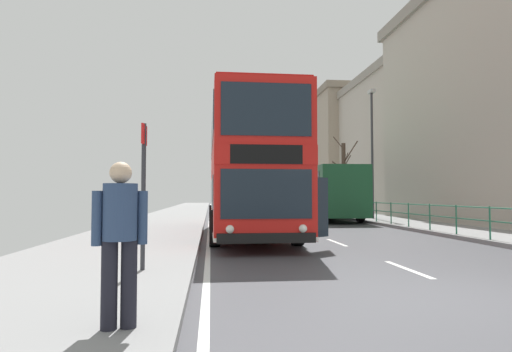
{
  "coord_description": "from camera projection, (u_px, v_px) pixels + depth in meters",
  "views": [
    {
      "loc": [
        -3.88,
        -5.53,
        1.47
      ],
      "look_at": [
        -2.38,
        8.66,
        2.11
      ],
      "focal_mm": 29.88,
      "sensor_mm": 36.0,
      "label": 1
    }
  ],
  "objects": [
    {
      "name": "background_bus_far_lane",
      "position": [
        324.0,
        192.0,
        25.95
      ],
      "size": [
        2.87,
        9.97,
        3.02
      ],
      "color": "#19512D",
      "rests_on": "ground"
    },
    {
      "name": "double_decker_bus_main",
      "position": [
        247.0,
        171.0,
        15.34
      ],
      "size": [
        3.26,
        10.6,
        4.46
      ],
      "color": "red",
      "rests_on": "ground"
    },
    {
      "name": "bare_tree_far_00",
      "position": [
        344.0,
        175.0,
        33.43
      ],
      "size": [
        2.28,
        1.94,
        6.05
      ],
      "color": "#423328",
      "rests_on": "ground"
    },
    {
      "name": "pedestrian_railing_far_kerb",
      "position": [
        430.0,
        212.0,
        16.27
      ],
      "size": [
        0.05,
        21.22,
        1.0
      ],
      "color": "#236B4C",
      "rests_on": "ground"
    },
    {
      "name": "background_building_02",
      "position": [
        352.0,
        153.0,
        52.58
      ],
      "size": [
        11.46,
        18.27,
        13.2
      ],
      "color": "gray",
      "rests_on": "ground"
    },
    {
      "name": "street_lamp_far_side",
      "position": [
        372.0,
        143.0,
        24.52
      ],
      "size": [
        0.28,
        0.6,
        7.44
      ],
      "color": "#38383D",
      "rests_on": "ground"
    },
    {
      "name": "bus_stop_sign_near",
      "position": [
        144.0,
        179.0,
        7.64
      ],
      "size": [
        0.08,
        0.44,
        2.62
      ],
      "color": "#2D2D33",
      "rests_on": "ground"
    },
    {
      "name": "background_building_01",
      "position": [
        424.0,
        141.0,
        36.02
      ],
      "size": [
        10.3,
        18.09,
        12.0
      ],
      "color": "#B2A899",
      "rests_on": "ground"
    },
    {
      "name": "ground",
      "position": [
        445.0,
        301.0,
        5.76
      ],
      "size": [
        15.8,
        140.0,
        0.2
      ],
      "color": "#424247"
    },
    {
      "name": "pedestrian_with_backpack",
      "position": [
        120.0,
        230.0,
        4.31
      ],
      "size": [
        0.55,
        0.58,
        1.66
      ],
      "color": "black",
      "rests_on": "ground"
    }
  ]
}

